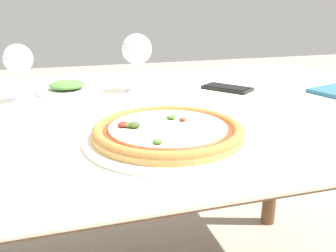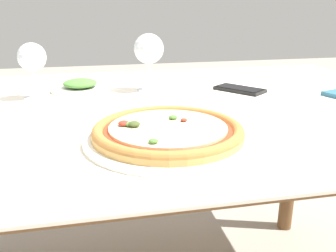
{
  "view_description": "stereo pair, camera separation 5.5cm",
  "coord_description": "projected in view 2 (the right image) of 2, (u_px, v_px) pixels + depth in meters",
  "views": [
    {
      "loc": [
        -0.24,
        -0.9,
        0.96
      ],
      "look_at": [
        -0.05,
        -0.26,
        0.73
      ],
      "focal_mm": 40.0,
      "sensor_mm": 36.0,
      "label": 1
    },
    {
      "loc": [
        -0.19,
        -0.91,
        0.96
      ],
      "look_at": [
        -0.05,
        -0.26,
        0.73
      ],
      "focal_mm": 40.0,
      "sensor_mm": 36.0,
      "label": 2
    }
  ],
  "objects": [
    {
      "name": "cell_phone",
      "position": [
        240.0,
        89.0,
        1.11
      ],
      "size": [
        0.14,
        0.16,
        0.01
      ],
      "color": "black",
      "rests_on": "dining_table"
    },
    {
      "name": "dining_table",
      "position": [
        165.0,
        132.0,
        0.99
      ],
      "size": [
        1.46,
        1.0,
        0.7
      ],
      "color": "brown",
      "rests_on": "ground_plane"
    },
    {
      "name": "wine_glass_far_right",
      "position": [
        149.0,
        50.0,
        1.08
      ],
      "size": [
        0.09,
        0.09,
        0.17
      ],
      "color": "silver",
      "rests_on": "dining_table"
    },
    {
      "name": "side_plate",
      "position": [
        80.0,
        86.0,
        1.11
      ],
      "size": [
        0.17,
        0.17,
        0.04
      ],
      "color": "white",
      "rests_on": "dining_table"
    },
    {
      "name": "fork",
      "position": [
        0.0,
        152.0,
        0.66
      ],
      "size": [
        0.03,
        0.17,
        0.0
      ],
      "color": "silver",
      "rests_on": "dining_table"
    },
    {
      "name": "pizza_plate",
      "position": [
        168.0,
        132.0,
        0.71
      ],
      "size": [
        0.32,
        0.32,
        0.04
      ],
      "color": "white",
      "rests_on": "dining_table"
    },
    {
      "name": "wine_glass_far_left",
      "position": [
        32.0,
        59.0,
        0.99
      ],
      "size": [
        0.07,
        0.07,
        0.15
      ],
      "color": "silver",
      "rests_on": "dining_table"
    }
  ]
}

